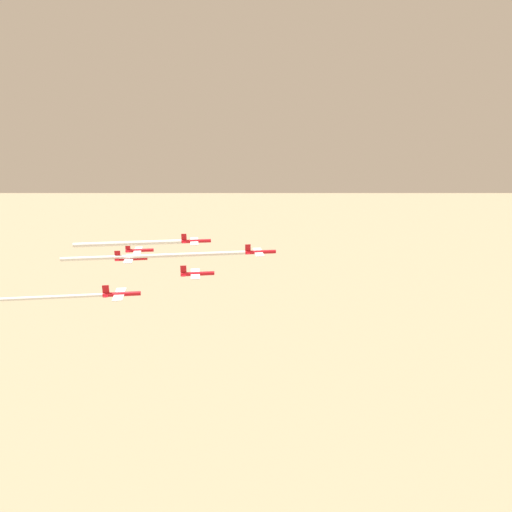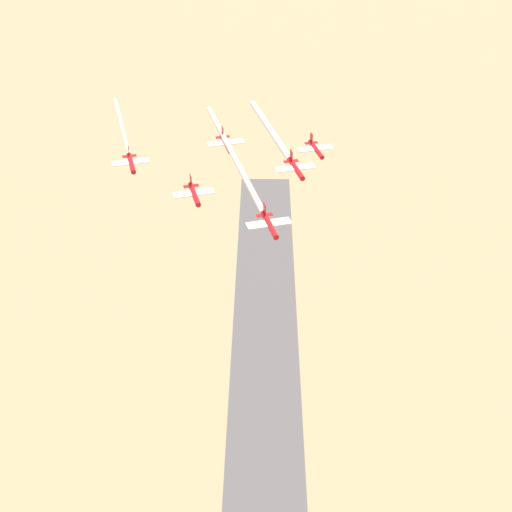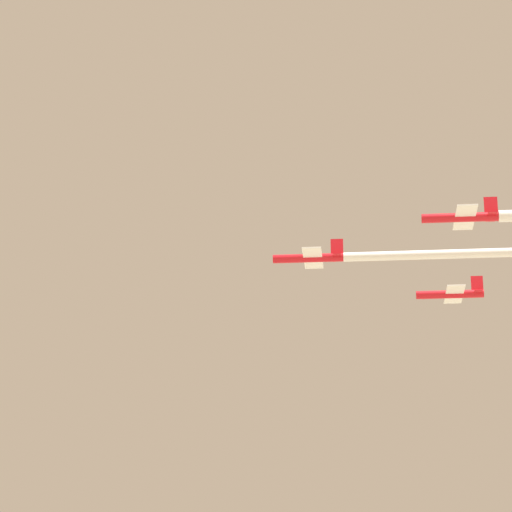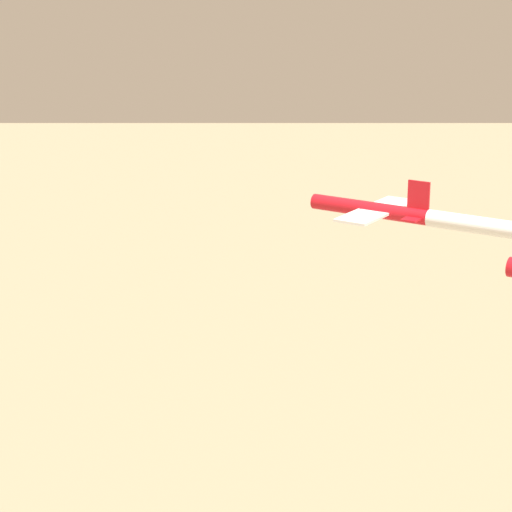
# 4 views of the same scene
# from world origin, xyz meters

# --- Properties ---
(jet_0) EXTENTS (8.70, 8.46, 2.94)m
(jet_0) POSITION_xyz_m (-35.94, -58.12, 138.55)
(jet_0) COLOR red
(jet_1) EXTENTS (8.70, 8.46, 2.94)m
(jet_1) POSITION_xyz_m (-22.73, -74.23, 139.43)
(jet_1) COLOR red
(jet_2) EXTENTS (8.70, 8.46, 2.94)m
(jet_2) POSITION_xyz_m (-15.44, -54.39, 136.54)
(jet_2) COLOR red
(jet_3) EXTENTS (8.70, 8.46, 2.94)m
(jet_3) POSITION_xyz_m (-9.52, -90.34, 134.05)
(jet_3) COLOR red
(jet_4) EXTENTS (8.70, 8.46, 2.94)m
(jet_4) POSITION_xyz_m (-2.23, -70.50, 138.03)
(jet_4) COLOR red
(jet_5) EXTENTS (8.70, 8.46, 2.94)m
(jet_5) POSITION_xyz_m (5.06, -50.67, 135.94)
(jet_5) COLOR red
(smoke_trail_0) EXTENTS (47.63, 18.42, 1.14)m
(smoke_trail_0) POSITION_xyz_m (-8.55, -68.18, 138.51)
(smoke_trail_0) COLOR white
(smoke_trail_1) EXTENTS (29.72, 12.04, 1.37)m
(smoke_trail_1) POSITION_xyz_m (-4.33, -80.99, 139.39)
(smoke_trail_1) COLOR white
(smoke_trail_5) EXTENTS (31.13, 12.14, 0.87)m
(smoke_trail_5) POSITION_xyz_m (24.25, -57.72, 135.90)
(smoke_trail_5) COLOR white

